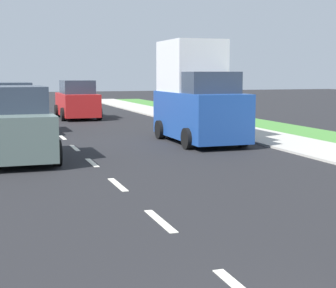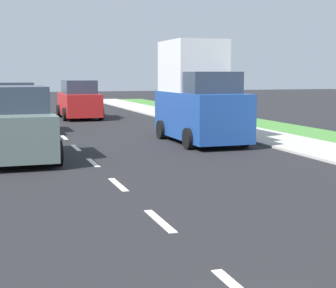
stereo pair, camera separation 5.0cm
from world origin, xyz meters
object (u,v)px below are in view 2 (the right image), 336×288
at_px(car_oncoming_lead, 17,126).
at_px(car_oncoming_second, 15,110).
at_px(delivery_truck, 198,96).
at_px(car_outgoing_far, 79,101).

height_order(car_oncoming_lead, car_oncoming_second, car_oncoming_lead).
xyz_separation_m(delivery_truck, car_oncoming_second, (-5.97, 5.01, -0.67)).
bearing_deg(car_oncoming_second, delivery_truck, -40.03).
bearing_deg(car_oncoming_second, car_outgoing_far, 59.73).
bearing_deg(car_oncoming_lead, delivery_truck, 18.72).
bearing_deg(car_outgoing_far, delivery_truck, -77.61).
relative_size(car_oncoming_second, car_outgoing_far, 0.97).
height_order(car_oncoming_lead, car_outgoing_far, car_oncoming_lead).
relative_size(delivery_truck, car_outgoing_far, 1.11).
bearing_deg(car_outgoing_far, car_oncoming_second, -120.27).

